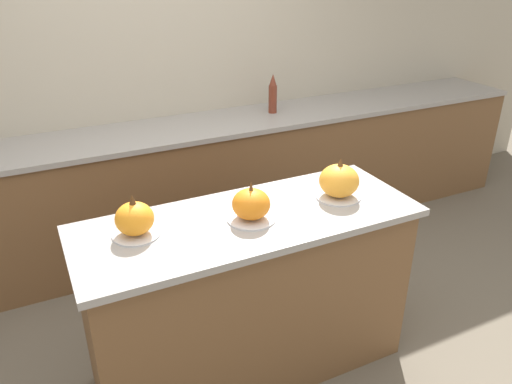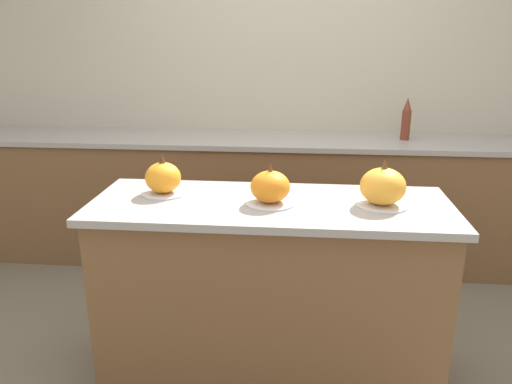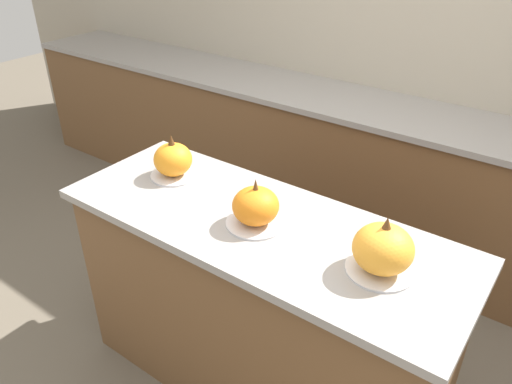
{
  "view_description": "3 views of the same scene",
  "coord_description": "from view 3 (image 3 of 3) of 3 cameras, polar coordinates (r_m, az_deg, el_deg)",
  "views": [
    {
      "loc": [
        -0.87,
        -1.85,
        2.04
      ],
      "look_at": [
        0.05,
        0.04,
        1.02
      ],
      "focal_mm": 35.0,
      "sensor_mm": 36.0,
      "label": 1
    },
    {
      "loc": [
        0.14,
        -2.13,
        1.65
      ],
      "look_at": [
        -0.06,
        -0.03,
        0.97
      ],
      "focal_mm": 35.0,
      "sensor_mm": 36.0,
      "label": 2
    },
    {
      "loc": [
        0.92,
        -1.28,
        1.98
      ],
      "look_at": [
        -0.02,
        0.01,
        1.03
      ],
      "focal_mm": 35.0,
      "sensor_mm": 36.0,
      "label": 3
    }
  ],
  "objects": [
    {
      "name": "pumpkin_cake_right",
      "position": [
        1.67,
        14.34,
        -6.36
      ],
      "size": [
        0.23,
        0.23,
        0.21
      ],
      "color": "silver",
      "rests_on": "kitchen_island"
    },
    {
      "name": "back_counter",
      "position": [
        3.18,
        14.73,
        1.11
      ],
      "size": [
        6.0,
        0.6,
        0.93
      ],
      "color": "brown",
      "rests_on": "ground_plane"
    },
    {
      "name": "kitchen_island",
      "position": [
        2.19,
        0.26,
        -13.29
      ],
      "size": [
        1.64,
        0.62,
        0.92
      ],
      "color": "brown",
      "rests_on": "ground_plane"
    },
    {
      "name": "wall_back",
      "position": [
        3.2,
        19.02,
        15.8
      ],
      "size": [
        8.0,
        0.06,
        2.5
      ],
      "color": "#B2A893",
      "rests_on": "ground_plane"
    },
    {
      "name": "ground_plane",
      "position": [
        2.54,
        0.24,
        -20.82
      ],
      "size": [
        12.0,
        12.0,
        0.0
      ],
      "primitive_type": "plane",
      "color": "#665B4C"
    },
    {
      "name": "pumpkin_cake_left",
      "position": [
        2.21,
        -9.46,
        3.57
      ],
      "size": [
        0.21,
        0.21,
        0.2
      ],
      "color": "silver",
      "rests_on": "kitchen_island"
    },
    {
      "name": "pumpkin_cake_center",
      "position": [
        1.85,
        -0.11,
        -1.72
      ],
      "size": [
        0.23,
        0.23,
        0.19
      ],
      "color": "silver",
      "rests_on": "kitchen_island"
    }
  ]
}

